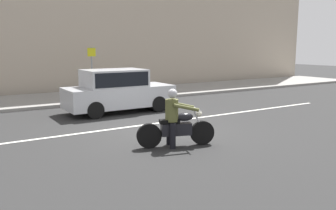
% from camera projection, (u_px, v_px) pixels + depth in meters
% --- Properties ---
extents(ground_plane, '(80.00, 80.00, 0.00)m').
position_uv_depth(ground_plane, '(161.00, 130.00, 11.05)').
color(ground_plane, '#282828').
extents(sidewalk_slab, '(40.00, 4.40, 0.14)m').
position_uv_depth(sidewalk_slab, '(80.00, 97.00, 17.73)').
color(sidewalk_slab, gray).
rests_on(sidewalk_slab, ground_plane).
extents(lane_marking_stripe, '(18.00, 0.14, 0.01)m').
position_uv_depth(lane_marking_stripe, '(139.00, 126.00, 11.62)').
color(lane_marking_stripe, silver).
rests_on(lane_marking_stripe, ground_plane).
extents(motorcycle_with_rider_olive, '(2.02, 0.90, 1.53)m').
position_uv_depth(motorcycle_with_rider_olive, '(176.00, 123.00, 9.12)').
color(motorcycle_with_rider_olive, black).
rests_on(motorcycle_with_rider_olive, ground_plane).
extents(parked_sedan_silver, '(4.30, 1.82, 1.72)m').
position_uv_depth(parked_sedan_silver, '(118.00, 90.00, 13.93)').
color(parked_sedan_silver, '#B2B5BA').
rests_on(parked_sedan_silver, ground_plane).
extents(street_sign_post, '(0.44, 0.08, 2.43)m').
position_uv_depth(street_sign_post, '(92.00, 66.00, 18.45)').
color(street_sign_post, gray).
rests_on(street_sign_post, sidewalk_slab).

